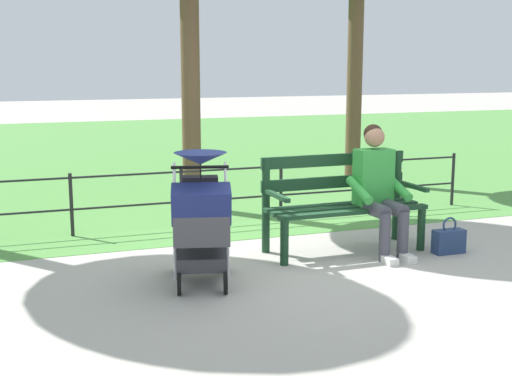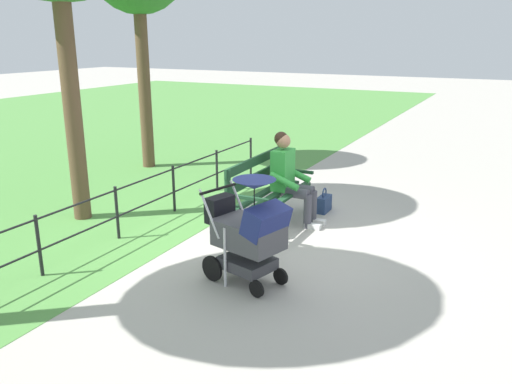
{
  "view_description": "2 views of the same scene",
  "coord_description": "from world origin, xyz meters",
  "px_view_note": "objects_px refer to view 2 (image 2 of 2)",
  "views": [
    {
      "loc": [
        2.5,
        6.06,
        1.88
      ],
      "look_at": [
        0.31,
        0.06,
        0.69
      ],
      "focal_mm": 48.93,
      "sensor_mm": 36.0,
      "label": 1
    },
    {
      "loc": [
        5.41,
        2.84,
        2.51
      ],
      "look_at": [
        0.31,
        0.24,
        0.8
      ],
      "focal_mm": 36.57,
      "sensor_mm": 36.0,
      "label": 2
    }
  ],
  "objects_px": {
    "person_on_bench": "(290,176)",
    "handbag": "(324,203)",
    "park_bench": "(266,189)",
    "stroller": "(249,230)"
  },
  "relations": [
    {
      "from": "person_on_bench",
      "to": "handbag",
      "type": "distance_m",
      "value": 0.9
    },
    {
      "from": "park_bench",
      "to": "person_on_bench",
      "type": "relative_size",
      "value": 1.26
    },
    {
      "from": "person_on_bench",
      "to": "stroller",
      "type": "height_order",
      "value": "person_on_bench"
    },
    {
      "from": "park_bench",
      "to": "person_on_bench",
      "type": "distance_m",
      "value": 0.4
    },
    {
      "from": "person_on_bench",
      "to": "handbag",
      "type": "xyz_separation_m",
      "value": [
        -0.66,
        0.28,
        -0.55
      ]
    },
    {
      "from": "person_on_bench",
      "to": "handbag",
      "type": "height_order",
      "value": "person_on_bench"
    },
    {
      "from": "stroller",
      "to": "handbag",
      "type": "distance_m",
      "value": 2.62
    },
    {
      "from": "park_bench",
      "to": "handbag",
      "type": "height_order",
      "value": "park_bench"
    },
    {
      "from": "park_bench",
      "to": "stroller",
      "type": "height_order",
      "value": "stroller"
    },
    {
      "from": "handbag",
      "to": "stroller",
      "type": "bearing_deg",
      "value": 2.2
    }
  ]
}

